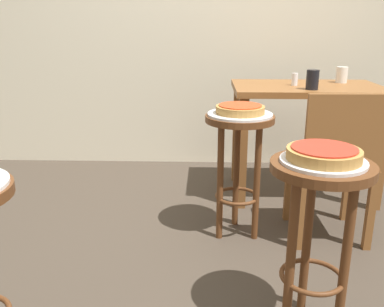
{
  "coord_description": "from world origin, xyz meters",
  "views": [
    {
      "loc": [
        -0.01,
        -1.93,
        1.19
      ],
      "look_at": [
        -0.07,
        -0.17,
        0.63
      ],
      "focal_mm": 39.43,
      "sensor_mm": 36.0,
      "label": 1
    }
  ],
  "objects": [
    {
      "name": "pizza_middle",
      "position": [
        0.41,
        -0.49,
        0.74
      ],
      "size": [
        0.26,
        0.26,
        0.05
      ],
      "color": "#B78442",
      "rests_on": "serving_plate_middle"
    },
    {
      "name": "pizza_leftside",
      "position": [
        0.17,
        0.3,
        0.74
      ],
      "size": [
        0.26,
        0.26,
        0.05
      ],
      "color": "#B78442",
      "rests_on": "serving_plate_leftside"
    },
    {
      "name": "cup_far_edge",
      "position": [
        0.93,
        1.06,
        0.83
      ],
      "size": [
        0.08,
        0.08,
        0.11
      ],
      "primitive_type": "cylinder",
      "color": "silver",
      "rests_on": "dining_table"
    },
    {
      "name": "stool_leftside",
      "position": [
        0.17,
        0.3,
        0.52
      ],
      "size": [
        0.38,
        0.38,
        0.7
      ],
      "color": "#5B3319",
      "rests_on": "ground_plane"
    },
    {
      "name": "wooden_chair",
      "position": [
        0.68,
        0.25,
        0.47
      ],
      "size": [
        0.41,
        0.41,
        0.85
      ],
      "color": "brown",
      "rests_on": "ground_plane"
    },
    {
      "name": "ground_plane",
      "position": [
        0.0,
        0.0,
        0.0
      ],
      "size": [
        6.0,
        6.0,
        0.0
      ],
      "primitive_type": "plane",
      "color": "#42382D"
    },
    {
      "name": "stool_middle",
      "position": [
        0.41,
        -0.49,
        0.52
      ],
      "size": [
        0.38,
        0.38,
        0.7
      ],
      "color": "#5B3319",
      "rests_on": "ground_plane"
    },
    {
      "name": "dining_table",
      "position": [
        0.67,
        0.92,
        0.64
      ],
      "size": [
        0.98,
        0.61,
        0.78
      ],
      "color": "brown",
      "rests_on": "ground_plane"
    },
    {
      "name": "serving_plate_leftside",
      "position": [
        0.17,
        0.3,
        0.71
      ],
      "size": [
        0.35,
        0.35,
        0.01
      ],
      "primitive_type": "cylinder",
      "color": "silver",
      "rests_on": "stool_leftside"
    },
    {
      "name": "condiment_shaker",
      "position": [
        0.58,
        0.92,
        0.82
      ],
      "size": [
        0.04,
        0.04,
        0.08
      ],
      "primitive_type": "cylinder",
      "color": "white",
      "rests_on": "dining_table"
    },
    {
      "name": "cup_near_edge",
      "position": [
        0.65,
        0.74,
        0.84
      ],
      "size": [
        0.08,
        0.08,
        0.12
      ],
      "primitive_type": "cylinder",
      "color": "black",
      "rests_on": "dining_table"
    },
    {
      "name": "serving_plate_middle",
      "position": [
        0.41,
        -0.49,
        0.71
      ],
      "size": [
        0.31,
        0.31,
        0.01
      ],
      "primitive_type": "cylinder",
      "color": "silver",
      "rests_on": "stool_middle"
    }
  ]
}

